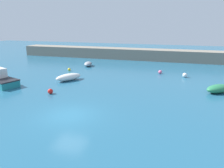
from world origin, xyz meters
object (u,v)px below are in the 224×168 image
object	(u,v)px
mooring_buoy_pink	(160,72)
mooring_buoy_yellow	(69,69)
mooring_buoy_red	(50,91)
rowboat_white_midwater	(218,89)
fishing_dinghy_green	(88,64)
rowboat_blue_near	(69,77)
mooring_buoy_white	(185,75)

from	to	relation	value
mooring_buoy_pink	mooring_buoy_yellow	bearing A→B (deg)	-170.92
mooring_buoy_pink	mooring_buoy_red	distance (m)	15.71
rowboat_white_midwater	fishing_dinghy_green	bearing A→B (deg)	112.20
rowboat_white_midwater	mooring_buoy_pink	bearing A→B (deg)	91.34
mooring_buoy_yellow	mooring_buoy_pink	world-z (taller)	mooring_buoy_pink
rowboat_blue_near	mooring_buoy_pink	xyz separation A→B (m)	(10.42, 7.14, -0.18)
rowboat_white_midwater	fishing_dinghy_green	distance (m)	20.40
mooring_buoy_white	mooring_buoy_red	distance (m)	17.11
fishing_dinghy_green	mooring_buoy_white	distance (m)	15.45
mooring_buoy_yellow	mooring_buoy_red	size ratio (longest dim) A/B	0.82
mooring_buoy_pink	mooring_buoy_white	bearing A→B (deg)	-19.88
fishing_dinghy_green	mooring_buoy_pink	world-z (taller)	fishing_dinghy_green
rowboat_white_midwater	fishing_dinghy_green	size ratio (longest dim) A/B	1.23
rowboat_blue_near	rowboat_white_midwater	xyz separation A→B (m)	(16.86, 0.16, -0.00)
mooring_buoy_pink	mooring_buoy_white	size ratio (longest dim) A/B	0.85
rowboat_white_midwater	mooring_buoy_pink	size ratio (longest dim) A/B	6.09
rowboat_blue_near	mooring_buoy_pink	world-z (taller)	rowboat_blue_near
mooring_buoy_yellow	mooring_buoy_pink	bearing A→B (deg)	9.08
fishing_dinghy_green	mooring_buoy_yellow	size ratio (longest dim) A/B	5.76
rowboat_blue_near	fishing_dinghy_green	bearing A→B (deg)	39.85
rowboat_blue_near	mooring_buoy_white	distance (m)	14.94
mooring_buoy_red	mooring_buoy_yellow	bearing A→B (deg)	108.19
rowboat_blue_near	rowboat_white_midwater	distance (m)	16.86
rowboat_white_midwater	fishing_dinghy_green	world-z (taller)	rowboat_white_midwater
mooring_buoy_white	rowboat_blue_near	bearing A→B (deg)	-156.49
rowboat_white_midwater	mooring_buoy_red	world-z (taller)	rowboat_white_midwater
mooring_buoy_white	mooring_buoy_red	size ratio (longest dim) A/B	1.12
mooring_buoy_yellow	mooring_buoy_red	xyz separation A→B (m)	(3.39, -10.32, 0.05)
rowboat_blue_near	rowboat_white_midwater	size ratio (longest dim) A/B	1.16
rowboat_white_midwater	mooring_buoy_red	size ratio (longest dim) A/B	5.79
fishing_dinghy_green	mooring_buoy_red	world-z (taller)	fishing_dinghy_green
mooring_buoy_white	mooring_buoy_red	world-z (taller)	mooring_buoy_white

